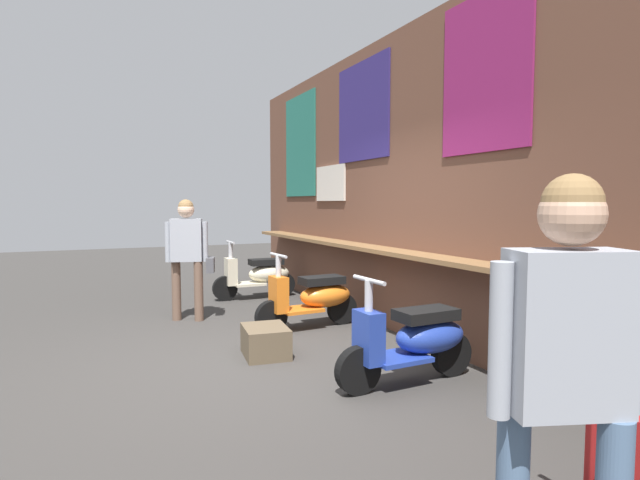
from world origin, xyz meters
name	(u,v)px	position (x,y,z in m)	size (l,w,h in m)	color
ground_plane	(259,364)	(0.00, 0.00, 0.00)	(28.20, 28.20, 0.00)	#383533
market_stall_facade	(428,182)	(-0.01, 2.02, 1.82)	(10.07, 0.61, 3.64)	brown
scooter_cream	(259,275)	(-3.29, 1.08, 0.39)	(0.46, 1.40, 0.97)	beige
scooter_orange	(314,297)	(-1.09, 1.08, 0.39)	(0.47, 1.40, 0.97)	orange
scooter_blue	(415,339)	(1.08, 1.08, 0.39)	(0.46, 1.40, 0.97)	#233D9E
shopper_with_handbag	(188,248)	(-2.16, -0.28, 0.99)	(0.36, 0.66, 1.63)	brown
shopper_browsing	(567,355)	(3.42, 0.04, 1.05)	(0.34, 0.55, 1.69)	slate
merchandise_crate	(265,341)	(-0.22, 0.14, 0.15)	(0.55, 0.44, 0.31)	brown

